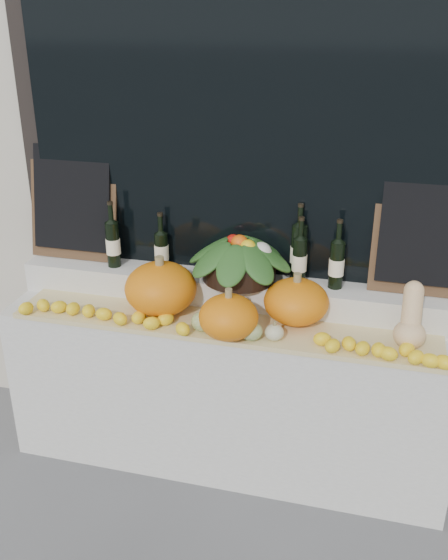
# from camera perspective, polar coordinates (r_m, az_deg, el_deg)

# --- Properties ---
(storefront_facade) EXTENTS (7.00, 0.94, 4.50)m
(storefront_facade) POSITION_cam_1_polar(r_m,az_deg,el_deg) (3.51, 3.53, 22.51)
(storefront_facade) COLOR beige
(storefront_facade) RESTS_ON ground
(display_sill) EXTENTS (2.30, 0.55, 0.88)m
(display_sill) POSITION_cam_1_polar(r_m,az_deg,el_deg) (3.40, 0.32, -9.98)
(display_sill) COLOR silver
(display_sill) RESTS_ON ground
(rear_tier) EXTENTS (2.30, 0.25, 0.16)m
(rear_tier) POSITION_cam_1_polar(r_m,az_deg,el_deg) (3.27, 0.99, -0.98)
(rear_tier) COLOR silver
(rear_tier) RESTS_ON display_sill
(straw_bedding) EXTENTS (2.10, 0.32, 0.02)m
(straw_bedding) POSITION_cam_1_polar(r_m,az_deg,el_deg) (3.06, -0.24, -4.26)
(straw_bedding) COLOR tan
(straw_bedding) RESTS_ON display_sill
(pumpkin_left) EXTENTS (0.41, 0.41, 0.26)m
(pumpkin_left) POSITION_cam_1_polar(r_m,az_deg,el_deg) (3.13, -5.81, -0.77)
(pumpkin_left) COLOR orange
(pumpkin_left) RESTS_ON straw_bedding
(pumpkin_right) EXTENTS (0.42, 0.42, 0.22)m
(pumpkin_right) POSITION_cam_1_polar(r_m,az_deg,el_deg) (3.05, 6.62, -1.97)
(pumpkin_right) COLOR orange
(pumpkin_right) RESTS_ON straw_bedding
(pumpkin_center) EXTENTS (0.35, 0.35, 0.21)m
(pumpkin_center) POSITION_cam_1_polar(r_m,az_deg,el_deg) (2.89, 0.42, -3.42)
(pumpkin_center) COLOR orange
(pumpkin_center) RESTS_ON straw_bedding
(butternut_squash) EXTENTS (0.15, 0.21, 0.29)m
(butternut_squash) POSITION_cam_1_polar(r_m,az_deg,el_deg) (2.95, 16.71, -3.60)
(butternut_squash) COLOR #EBBF8A
(butternut_squash) RESTS_ON straw_bedding
(decorative_gourds) EXTENTS (0.45, 0.14, 0.14)m
(decorative_gourds) POSITION_cam_1_polar(r_m,az_deg,el_deg) (2.93, 0.40, -4.27)
(decorative_gourds) COLOR #407021
(decorative_gourds) RESTS_ON straw_bedding
(lemon_heap) EXTENTS (2.20, 0.16, 0.06)m
(lemon_heap) POSITION_cam_1_polar(r_m,az_deg,el_deg) (2.95, -0.78, -4.50)
(lemon_heap) COLOR yellow
(lemon_heap) RESTS_ON straw_bedding
(produce_bowl) EXTENTS (0.57, 0.57, 0.25)m
(produce_bowl) POSITION_cam_1_polar(r_m,az_deg,el_deg) (3.17, 1.42, 2.13)
(produce_bowl) COLOR black
(produce_bowl) RESTS_ON rear_tier
(wine_bottle_far_left) EXTENTS (0.08, 0.08, 0.36)m
(wine_bottle_far_left) POSITION_cam_1_polar(r_m,az_deg,el_deg) (3.37, -10.11, 3.31)
(wine_bottle_far_left) COLOR black
(wine_bottle_far_left) RESTS_ON rear_tier
(wine_bottle_near_left) EXTENTS (0.08, 0.08, 0.30)m
(wine_bottle_near_left) POSITION_cam_1_polar(r_m,az_deg,el_deg) (3.33, -5.73, 2.78)
(wine_bottle_near_left) COLOR black
(wine_bottle_near_left) RESTS_ON rear_tier
(wine_bottle_tall) EXTENTS (0.08, 0.08, 0.40)m
(wine_bottle_tall) POSITION_cam_1_polar(r_m,az_deg,el_deg) (3.18, 6.83, 2.59)
(wine_bottle_tall) COLOR black
(wine_bottle_tall) RESTS_ON rear_tier
(wine_bottle_near_right) EXTENTS (0.08, 0.08, 0.35)m
(wine_bottle_near_right) POSITION_cam_1_polar(r_m,az_deg,el_deg) (3.15, 6.91, 1.86)
(wine_bottle_near_right) COLOR black
(wine_bottle_near_right) RESTS_ON rear_tier
(wine_bottle_far_right) EXTENTS (0.08, 0.08, 0.35)m
(wine_bottle_far_right) POSITION_cam_1_polar(r_m,az_deg,el_deg) (3.12, 10.26, 1.46)
(wine_bottle_far_right) COLOR black
(wine_bottle_far_right) RESTS_ON rear_tier
(chalkboard_left) EXTENTS (0.50, 0.15, 0.61)m
(chalkboard_left) POSITION_cam_1_polar(r_m,az_deg,el_deg) (3.49, -13.67, 7.06)
(chalkboard_left) COLOR #4C331E
(chalkboard_left) RESTS_ON rear_tier
(chalkboard_right) EXTENTS (0.50, 0.15, 0.61)m
(chalkboard_right) POSITION_cam_1_polar(r_m,az_deg,el_deg) (3.11, 18.10, 4.40)
(chalkboard_right) COLOR #4C331E
(chalkboard_right) RESTS_ON rear_tier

